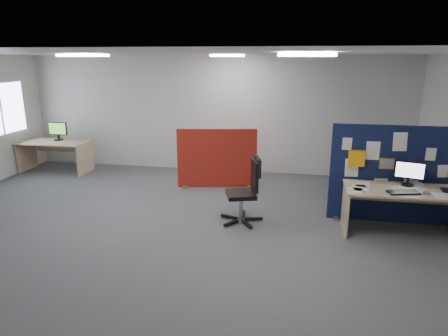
% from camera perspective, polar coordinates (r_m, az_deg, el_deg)
% --- Properties ---
extents(floor, '(9.00, 9.00, 0.00)m').
position_cam_1_polar(floor, '(6.52, -7.82, -8.52)').
color(floor, '#56585E').
rests_on(floor, ground).
extents(ceiling, '(9.00, 7.00, 0.02)m').
position_cam_1_polar(ceiling, '(5.96, -8.80, 15.93)').
color(ceiling, white).
rests_on(ceiling, wall_back).
extents(wall_back, '(9.00, 0.02, 2.70)m').
position_cam_1_polar(wall_back, '(9.42, -1.44, 7.68)').
color(wall_back, silver).
rests_on(wall_back, floor).
extents(wall_front, '(9.00, 0.02, 2.70)m').
position_cam_1_polar(wall_front, '(3.16, -29.28, -10.78)').
color(wall_front, silver).
rests_on(wall_front, floor).
extents(window, '(0.06, 1.70, 1.30)m').
position_cam_1_polar(window, '(10.01, -29.39, 7.32)').
color(window, white).
rests_on(window, wall_left).
extents(ceiling_lights, '(4.10, 4.10, 0.04)m').
position_cam_1_polar(ceiling_lights, '(6.50, -3.91, 15.76)').
color(ceiling_lights, white).
rests_on(ceiling_lights, ceiling).
extents(navy_divider, '(1.96, 0.30, 1.61)m').
position_cam_1_polar(navy_divider, '(6.99, 22.71, -0.88)').
color(navy_divider, '#0F1C39').
rests_on(navy_divider, floor).
extents(main_desk, '(1.75, 0.78, 0.73)m').
position_cam_1_polar(main_desk, '(6.67, 24.25, -4.09)').
color(main_desk, '#DAB28C').
rests_on(main_desk, floor).
extents(monitor_main, '(0.43, 0.18, 0.38)m').
position_cam_1_polar(monitor_main, '(6.74, 24.91, -0.54)').
color(monitor_main, black).
rests_on(monitor_main, main_desk).
extents(keyboard, '(0.48, 0.28, 0.02)m').
position_cam_1_polar(keyboard, '(6.38, 24.26, -3.20)').
color(keyboard, black).
rests_on(keyboard, main_desk).
extents(mouse, '(0.11, 0.08, 0.03)m').
position_cam_1_polar(mouse, '(6.49, 26.95, -3.20)').
color(mouse, gray).
rests_on(mouse, main_desk).
extents(red_divider, '(1.63, 0.35, 1.24)m').
position_cam_1_polar(red_divider, '(8.27, -1.01, 1.31)').
color(red_divider, maroon).
rests_on(red_divider, floor).
extents(second_desk, '(1.60, 0.80, 0.73)m').
position_cam_1_polar(second_desk, '(10.27, -22.91, 2.59)').
color(second_desk, '#DAB28C').
rests_on(second_desk, floor).
extents(monitor_second, '(0.47, 0.22, 0.43)m').
position_cam_1_polar(monitor_second, '(10.29, -22.65, 4.99)').
color(monitor_second, black).
rests_on(monitor_second, second_desk).
extents(office_chair, '(0.71, 0.68, 1.07)m').
position_cam_1_polar(office_chair, '(6.52, 3.42, -2.65)').
color(office_chair, black).
rests_on(office_chair, floor).
extents(desk_papers, '(1.41, 0.82, 0.00)m').
position_cam_1_polar(desk_papers, '(6.51, 22.21, -2.73)').
color(desk_papers, white).
rests_on(desk_papers, main_desk).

